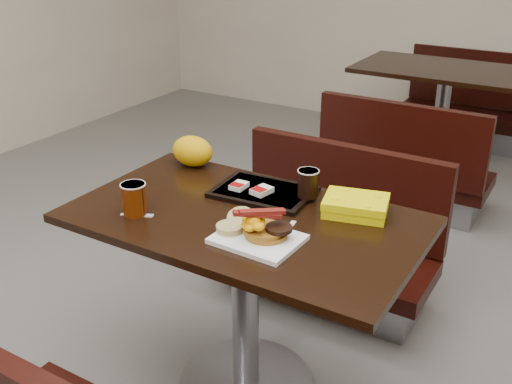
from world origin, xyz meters
The scene contains 23 objects.
table_near centered at (0.00, 0.00, 0.38)m, with size 1.20×0.70×0.75m, color black, non-canonical shape.
bench_near_n centered at (0.00, 0.70, 0.36)m, with size 1.00×0.46×0.72m, color black, non-canonical shape.
table_far centered at (0.00, 2.60, 0.38)m, with size 1.20×0.70×0.75m, color black, non-canonical shape.
bench_far_s centered at (0.00, 1.90, 0.36)m, with size 1.00×0.46×0.72m, color black, non-canonical shape.
bench_far_n centered at (0.00, 3.30, 0.36)m, with size 1.00×0.46×0.72m, color black, non-canonical shape.
platter centered at (0.13, -0.13, 0.76)m, with size 0.26×0.20×0.02m, color white.
pancake_stack centered at (0.15, -0.11, 0.78)m, with size 0.14×0.14×0.03m, color #A8701C.
sausage_patty centered at (0.19, -0.10, 0.80)m, with size 0.08×0.08×0.01m, color black.
scrambled_eggs centered at (0.12, -0.14, 0.82)m, with size 0.09×0.08×0.05m, color #EEA504.
bacon_strips centered at (0.13, -0.13, 0.85)m, with size 0.15×0.07×0.01m, color #4B0509, non-canonical shape.
muffin_bottom centered at (0.03, -0.14, 0.78)m, with size 0.09×0.09×0.02m, color tan.
muffin_top centered at (0.04, -0.08, 0.79)m, with size 0.09×0.09×0.02m, color tan.
coffee_cup_near centered at (-0.33, -0.18, 0.81)m, with size 0.08×0.08×0.11m, color #7C2F04.
fork centered at (-0.33, -0.20, 0.75)m, with size 0.11×0.02×0.00m, color white, non-canonical shape.
knife centered at (0.18, -0.05, 0.75)m, with size 0.19×0.02×0.00m, color white.
condiment_syrup centered at (-0.03, 0.11, 0.76)m, with size 0.04×0.03×0.01m, color #B53107.
condiment_ketchup centered at (0.01, 0.09, 0.76)m, with size 0.04×0.03×0.01m, color #8C0504.
tray centered at (-0.03, 0.19, 0.76)m, with size 0.36×0.25×0.02m, color black.
hashbrown_sleeve_left centered at (-0.12, 0.15, 0.78)m, with size 0.05×0.07×0.02m, color silver.
hashbrown_sleeve_right centered at (-0.03, 0.16, 0.78)m, with size 0.06×0.08×0.02m, color silver.
coffee_cup_far centered at (0.13, 0.22, 0.82)m, with size 0.07×0.07×0.10m, color black.
clamshell centered at (0.32, 0.21, 0.78)m, with size 0.21×0.16×0.06m, color #EEDC03.
paper_bag centered at (-0.43, 0.28, 0.81)m, with size 0.18×0.13×0.12m, color #EFBA07.
Camera 1 is at (0.98, -1.56, 1.68)m, focal length 42.25 mm.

